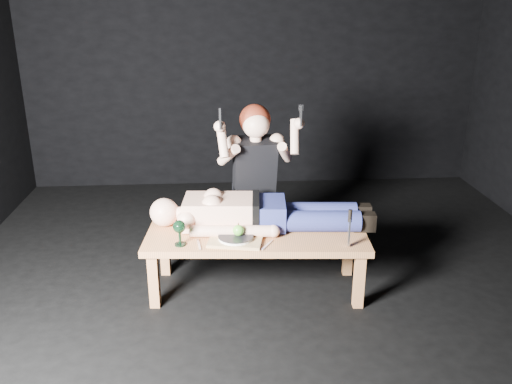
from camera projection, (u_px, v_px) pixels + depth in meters
ground at (276, 291)px, 3.97m from camera, size 5.00×5.00×0.00m
back_wall at (253, 51)px, 5.80m from camera, size 5.00×0.00×5.00m
table at (256, 262)px, 3.92m from camera, size 1.61×0.70×0.45m
lying_man at (263, 209)px, 3.93m from camera, size 1.64×0.60×0.27m
kneeling_woman at (253, 180)px, 4.30m from camera, size 0.79×0.86×1.33m
serving_tray at (236, 240)px, 3.72m from camera, size 0.41×0.33×0.02m
plate at (236, 237)px, 3.71m from camera, size 0.28×0.28×0.02m
apple at (238, 230)px, 3.70m from camera, size 0.08×0.08×0.08m
goblet at (180, 233)px, 3.63m from camera, size 0.09×0.09×0.18m
fork_flat at (199, 245)px, 3.67m from camera, size 0.04×0.17×0.01m
knife_flat at (267, 245)px, 3.66m from camera, size 0.10×0.15×0.01m
spoon_flat at (254, 238)px, 3.77m from camera, size 0.09×0.15×0.01m
carving_knife at (349, 228)px, 3.60m from camera, size 0.04×0.04×0.27m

